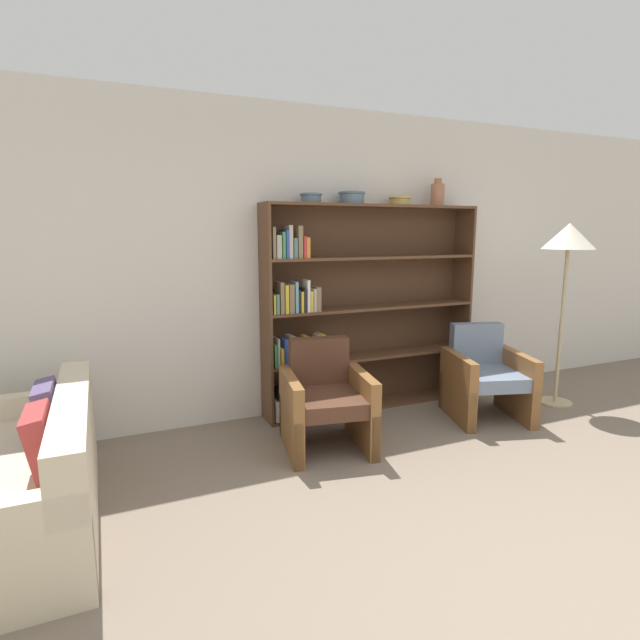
{
  "coord_description": "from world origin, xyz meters",
  "views": [
    {
      "loc": [
        -1.94,
        -1.44,
        1.67
      ],
      "look_at": [
        -0.32,
        2.25,
        0.95
      ],
      "focal_mm": 28.0,
      "sensor_mm": 36.0,
      "label": 1
    }
  ],
  "objects": [
    {
      "name": "ground_plane",
      "position": [
        0.0,
        0.0,
        0.0
      ],
      "size": [
        24.0,
        24.0,
        0.0
      ],
      "primitive_type": "plane",
      "color": "#7A6B5B"
    },
    {
      "name": "bowl_copper",
      "position": [
        0.65,
        2.6,
        1.95
      ],
      "size": [
        0.21,
        0.21,
        0.08
      ],
      "color": "tan",
      "rests_on": "bookshelf"
    },
    {
      "name": "vase_tall",
      "position": [
        1.07,
        2.6,
        2.02
      ],
      "size": [
        0.13,
        0.13,
        0.26
      ],
      "color": "#A36647",
      "rests_on": "bookshelf"
    },
    {
      "name": "bookshelf",
      "position": [
        0.17,
        2.62,
        0.91
      ],
      "size": [
        2.11,
        0.3,
        1.91
      ],
      "color": "brown",
      "rests_on": "ground"
    },
    {
      "name": "bowl_olive",
      "position": [
        -0.25,
        2.6,
        1.95
      ],
      "size": [
        0.19,
        0.19,
        0.08
      ],
      "color": "slate",
      "rests_on": "bookshelf"
    },
    {
      "name": "armchair_leather",
      "position": [
        -0.41,
        1.94,
        0.37
      ],
      "size": [
        0.75,
        0.79,
        0.82
      ],
      "rotation": [
        0.0,
        0.0,
        2.96
      ],
      "color": "brown",
      "rests_on": "ground"
    },
    {
      "name": "armchair_cushioned",
      "position": [
        1.18,
        1.94,
        0.37
      ],
      "size": [
        0.81,
        0.84,
        0.82
      ],
      "rotation": [
        0.0,
        0.0,
        2.85
      ],
      "color": "brown",
      "rests_on": "ground"
    },
    {
      "name": "bowl_terracotta",
      "position": [
        0.15,
        2.6,
        1.97
      ],
      "size": [
        0.24,
        0.24,
        0.11
      ],
      "color": "slate",
      "rests_on": "bookshelf"
    },
    {
      "name": "wall_back",
      "position": [
        0.0,
        2.79,
        1.38
      ],
      "size": [
        12.0,
        0.06,
        2.75
      ],
      "color": "silver",
      "rests_on": "ground"
    },
    {
      "name": "floor_lamp",
      "position": [
        2.07,
        1.92,
        1.54
      ],
      "size": [
        0.47,
        0.47,
        1.74
      ],
      "color": "tan",
      "rests_on": "ground"
    },
    {
      "name": "couch",
      "position": [
        -2.48,
        1.6,
        0.27
      ],
      "size": [
        0.96,
        1.67,
        0.77
      ],
      "rotation": [
        0.0,
        0.0,
        1.57
      ],
      "color": "beige",
      "rests_on": "ground"
    }
  ]
}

